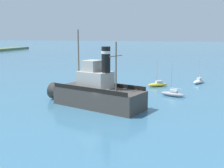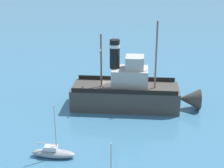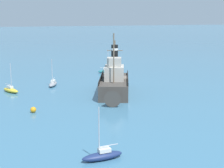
{
  "view_description": "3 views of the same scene",
  "coord_description": "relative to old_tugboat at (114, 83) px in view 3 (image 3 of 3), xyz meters",
  "views": [
    {
      "loc": [
        -32.01,
        -10.17,
        9.43
      ],
      "look_at": [
        1.12,
        -0.79,
        3.17
      ],
      "focal_mm": 45.0,
      "sensor_mm": 36.0,
      "label": 1
    },
    {
      "loc": [
        36.28,
        -8.92,
        16.08
      ],
      "look_at": [
        1.17,
        -0.29,
        2.73
      ],
      "focal_mm": 55.0,
      "sensor_mm": 36.0,
      "label": 2
    },
    {
      "loc": [
        17.52,
        52.88,
        12.75
      ],
      "look_at": [
        2.07,
        1.47,
        1.68
      ],
      "focal_mm": 55.0,
      "sensor_mm": 36.0,
      "label": 3
    }
  ],
  "objects": [
    {
      "name": "sailboat_yellow",
      "position": [
        15.89,
        -6.36,
        -1.4
      ],
      "size": [
        2.97,
        3.8,
        4.9
      ],
      "color": "gold",
      "rests_on": "ground"
    },
    {
      "name": "mooring_buoy",
      "position": [
        13.18,
        6.73,
        -1.45
      ],
      "size": [
        0.77,
        0.77,
        0.77
      ],
      "primitive_type": "sphere",
      "color": "orange",
      "rests_on": "ground"
    },
    {
      "name": "ground_plane",
      "position": [
        -1.78,
        -1.73,
        -1.83
      ],
      "size": [
        600.0,
        600.0,
        0.0
      ],
      "primitive_type": "plane",
      "color": "teal"
    },
    {
      "name": "sailboat_teal",
      "position": [
        -4.39,
        -19.93,
        -1.4
      ],
      "size": [
        3.88,
        1.42,
        4.9
      ],
      "color": "#23757A",
      "rests_on": "ground"
    },
    {
      "name": "old_tugboat",
      "position": [
        0.0,
        0.0,
        0.0
      ],
      "size": [
        8.04,
        14.72,
        9.9
      ],
      "color": "#423D38",
      "rests_on": "ground"
    },
    {
      "name": "sailboat_grey",
      "position": [
        8.59,
        -9.45,
        -1.4
      ],
      "size": [
        2.38,
        3.94,
        4.9
      ],
      "color": "gray",
      "rests_on": "ground"
    },
    {
      "name": "sailboat_navy",
      "position": [
        8.36,
        23.65,
        -1.4
      ],
      "size": [
        3.91,
        1.57,
        4.9
      ],
      "color": "navy",
      "rests_on": "ground"
    }
  ]
}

